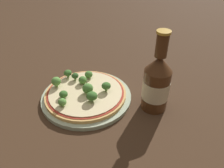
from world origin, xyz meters
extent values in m
plane|color=#3D2819|center=(0.00, 0.00, 0.00)|extent=(3.00, 3.00, 0.00)
cylinder|color=#A3B293|center=(-0.02, 0.00, 0.01)|extent=(0.26, 0.26, 0.01)
cylinder|color=tan|center=(-0.02, 0.00, 0.02)|extent=(0.24, 0.24, 0.01)
cylinder|color=maroon|center=(-0.02, 0.00, 0.02)|extent=(0.22, 0.22, 0.00)
cylinder|color=beige|center=(-0.02, 0.00, 0.02)|extent=(0.21, 0.21, 0.00)
cylinder|color=#89A866|center=(-0.09, -0.05, 0.03)|extent=(0.01, 0.01, 0.01)
ellipsoid|color=#568E3D|center=(-0.09, -0.05, 0.04)|extent=(0.02, 0.02, 0.02)
cylinder|color=#89A866|center=(0.00, 0.07, 0.03)|extent=(0.01, 0.01, 0.01)
ellipsoid|color=#477A33|center=(0.00, 0.07, 0.04)|extent=(0.02, 0.02, 0.02)
cylinder|color=#89A866|center=(-0.10, 0.04, 0.03)|extent=(0.01, 0.01, 0.01)
ellipsoid|color=#568E3D|center=(-0.10, 0.04, 0.04)|extent=(0.03, 0.03, 0.03)
cylinder|color=#89A866|center=(-0.04, 0.07, 0.03)|extent=(0.01, 0.01, 0.01)
ellipsoid|color=#2D5123|center=(-0.04, 0.07, 0.04)|extent=(0.02, 0.02, 0.02)
cylinder|color=#89A866|center=(-0.02, 0.04, 0.03)|extent=(0.01, 0.01, 0.01)
ellipsoid|color=#477A33|center=(-0.02, 0.04, 0.04)|extent=(0.03, 0.03, 0.02)
cylinder|color=#89A866|center=(-0.06, 0.09, 0.03)|extent=(0.01, 0.01, 0.01)
ellipsoid|color=#386628|center=(-0.06, 0.09, 0.04)|extent=(0.03, 0.03, 0.02)
cylinder|color=#89A866|center=(-0.01, -0.01, 0.03)|extent=(0.01, 0.01, 0.01)
ellipsoid|color=#477A33|center=(-0.01, -0.01, 0.04)|extent=(0.03, 0.03, 0.03)
cylinder|color=#89A866|center=(-0.01, -0.05, 0.03)|extent=(0.01, 0.01, 0.01)
ellipsoid|color=#386628|center=(-0.01, -0.05, 0.04)|extent=(0.03, 0.03, 0.02)
cylinder|color=#89A866|center=(0.04, -0.01, 0.03)|extent=(0.01, 0.01, 0.01)
ellipsoid|color=#386628|center=(0.04, -0.01, 0.04)|extent=(0.03, 0.03, 0.02)
cylinder|color=#89A866|center=(-0.08, -0.01, 0.03)|extent=(0.01, 0.01, 0.01)
ellipsoid|color=#386628|center=(-0.08, -0.01, 0.04)|extent=(0.02, 0.02, 0.02)
cylinder|color=#472814|center=(0.16, -0.08, 0.06)|extent=(0.07, 0.07, 0.12)
cylinder|color=#C6B793|center=(0.16, -0.08, 0.06)|extent=(0.07, 0.07, 0.05)
cone|color=#472814|center=(0.16, -0.08, 0.14)|extent=(0.07, 0.07, 0.04)
cylinder|color=#472814|center=(0.16, -0.08, 0.19)|extent=(0.03, 0.03, 0.06)
cylinder|color=#B7892D|center=(0.16, -0.08, 0.22)|extent=(0.03, 0.03, 0.01)
camera|label=1|loc=(-0.05, -0.51, 0.41)|focal=35.00mm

